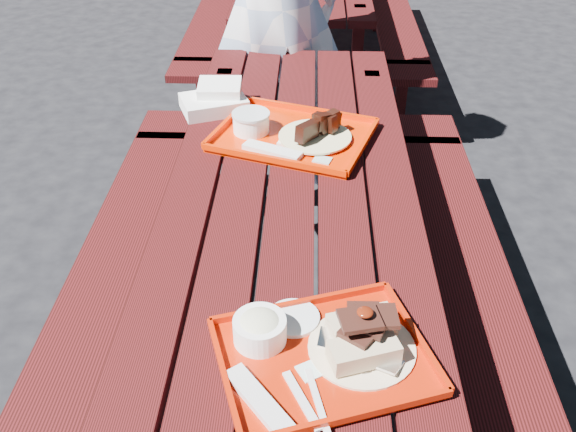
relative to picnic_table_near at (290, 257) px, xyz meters
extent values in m
plane|color=black|center=(0.00, 0.00, -0.56)|extent=(60.00, 60.00, 0.00)
cube|color=#440D0F|center=(-0.30, 0.00, 0.17)|extent=(0.14, 2.40, 0.04)
cube|color=#440D0F|center=(-0.15, 0.00, 0.17)|extent=(0.14, 2.40, 0.04)
cube|color=#440D0F|center=(0.00, 0.00, 0.17)|extent=(0.14, 2.40, 0.04)
cube|color=#440D0F|center=(0.15, 0.00, 0.17)|extent=(0.14, 2.40, 0.04)
cube|color=#440D0F|center=(0.30, 0.00, 0.17)|extent=(0.14, 2.40, 0.04)
cube|color=#440D0F|center=(-0.58, 0.00, -0.13)|extent=(0.25, 2.40, 0.04)
cube|color=#440D0F|center=(-0.58, 0.84, -0.35)|extent=(0.06, 0.06, 0.42)
cube|color=#440D0F|center=(0.58, 0.00, -0.13)|extent=(0.25, 2.40, 0.04)
cube|color=#440D0F|center=(0.58, 0.84, -0.35)|extent=(0.06, 0.06, 0.42)
cube|color=#440D0F|center=(-0.30, 0.96, -0.19)|extent=(0.06, 0.06, 0.75)
cube|color=#440D0F|center=(0.30, 0.96, -0.19)|extent=(0.06, 0.06, 0.75)
cube|color=#440D0F|center=(0.00, 0.96, -0.13)|extent=(1.40, 0.06, 0.04)
cube|color=#440D0F|center=(-0.58, 2.80, -0.13)|extent=(0.25, 2.40, 0.04)
cube|color=#440D0F|center=(-0.58, 1.96, -0.35)|extent=(0.06, 0.06, 0.42)
cube|color=#440D0F|center=(-0.58, 3.64, -0.35)|extent=(0.06, 0.06, 0.42)
cube|color=#440D0F|center=(0.58, 2.80, -0.13)|extent=(0.25, 2.40, 0.04)
cube|color=#440D0F|center=(0.58, 1.96, -0.35)|extent=(0.06, 0.06, 0.42)
cube|color=#440D0F|center=(0.58, 3.64, -0.35)|extent=(0.06, 0.06, 0.42)
cube|color=#440D0F|center=(-0.30, 1.84, -0.19)|extent=(0.06, 0.06, 0.75)
cube|color=#440D0F|center=(0.30, 1.84, -0.19)|extent=(0.06, 0.06, 0.75)
cube|color=#440D0F|center=(0.00, 1.84, -0.13)|extent=(1.40, 0.06, 0.04)
cube|color=#AF1B05|center=(0.09, -0.58, 0.20)|extent=(0.50, 0.44, 0.01)
cube|color=#AF1B05|center=(0.04, -0.42, 0.21)|extent=(0.40, 0.14, 0.02)
cube|color=#AF1B05|center=(0.14, -0.73, 0.21)|extent=(0.40, 0.14, 0.02)
cube|color=#AF1B05|center=(0.29, -0.51, 0.21)|extent=(0.11, 0.31, 0.02)
cube|color=#AF1B05|center=(-0.11, -0.64, 0.21)|extent=(0.11, 0.31, 0.02)
cylinder|color=beige|center=(0.17, -0.55, 0.20)|extent=(0.23, 0.23, 0.01)
cube|color=tan|center=(0.17, -0.59, 0.23)|extent=(0.16, 0.11, 0.04)
cube|color=tan|center=(0.17, -0.51, 0.23)|extent=(0.16, 0.11, 0.04)
ellipsoid|color=#561507|center=(0.17, -0.55, 0.32)|extent=(0.03, 0.03, 0.01)
cylinder|color=white|center=(-0.05, -0.53, 0.23)|extent=(0.11, 0.11, 0.06)
ellipsoid|color=beige|center=(-0.05, -0.53, 0.25)|extent=(0.10, 0.10, 0.04)
cylinder|color=silver|center=(0.02, -0.47, 0.21)|extent=(0.12, 0.12, 0.01)
cube|color=silver|center=(-0.04, -0.70, 0.21)|extent=(0.15, 0.18, 0.02)
cube|color=silver|center=(0.05, -0.69, 0.20)|extent=(0.08, 0.14, 0.01)
cube|color=silver|center=(0.08, -0.69, 0.20)|extent=(0.05, 0.16, 0.00)
cube|color=silver|center=(0.06, -0.62, 0.20)|extent=(0.07, 0.07, 0.00)
cube|color=red|center=(0.00, 0.39, 0.20)|extent=(0.57, 0.51, 0.01)
cube|color=red|center=(0.06, 0.57, 0.21)|extent=(0.46, 0.17, 0.02)
cube|color=red|center=(-0.06, 0.22, 0.21)|extent=(0.46, 0.17, 0.02)
cube|color=red|center=(0.22, 0.32, 0.21)|extent=(0.13, 0.36, 0.02)
cube|color=red|center=(-0.23, 0.47, 0.21)|extent=(0.13, 0.36, 0.02)
cube|color=silver|center=(0.05, 0.38, 0.21)|extent=(0.21, 0.21, 0.01)
cylinder|color=beige|center=(0.07, 0.37, 0.21)|extent=(0.24, 0.24, 0.01)
cylinder|color=white|center=(-0.14, 0.42, 0.23)|extent=(0.12, 0.12, 0.06)
cylinder|color=silver|center=(-0.14, 0.42, 0.27)|extent=(0.13, 0.13, 0.01)
cube|color=white|center=(-0.07, 0.28, 0.21)|extent=(0.20, 0.13, 0.02)
cube|color=#B0C8C2|center=(0.09, 0.23, 0.21)|extent=(0.07, 0.06, 0.00)
cube|color=white|center=(-0.29, 0.60, 0.22)|extent=(0.27, 0.23, 0.05)
cube|color=white|center=(-0.27, 0.63, 0.26)|extent=(0.16, 0.13, 0.04)
imported|color=#A6BDE0|center=(-0.11, 1.33, 0.36)|extent=(0.77, 0.62, 1.84)
camera|label=1|loc=(0.05, -1.50, 1.22)|focal=40.00mm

